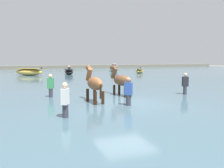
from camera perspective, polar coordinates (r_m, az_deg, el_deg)
The scene contains 13 objects.
ground_plane at distance 10.67m, azimuth 3.23°, elevation -6.79°, with size 120.00×120.00×0.00m, color gray.
water_surface at distance 20.08m, azimuth -8.29°, elevation -0.06°, with size 90.00×90.00×0.42m, color #476675.
horse_lead_bay at distance 12.38m, azimuth 2.31°, elevation 0.71°, with size 0.81×1.89×2.04m.
horse_trailing_chestnut at distance 10.50m, azimuth -4.45°, elevation -0.11°, with size 0.62×1.93×2.10m.
boat_near_starboard at distance 30.05m, azimuth -10.68°, elevation 3.01°, with size 1.31×3.22×1.09m.
boat_far_inshore at distance 36.78m, azimuth 0.48°, elevation 3.82°, with size 2.66×4.37×1.25m.
boat_far_offshore at distance 29.51m, azimuth -19.92°, elevation 2.86°, with size 3.77×3.52×0.96m.
boat_distant_east at distance 32.80m, azimuth 6.94°, elevation 3.26°, with size 2.53×2.92×1.02m.
person_wading_close at distance 13.48m, azimuth 17.71°, elevation -0.59°, with size 0.37×0.29×1.63m.
person_onlooker_left at distance 12.31m, azimuth -15.01°, elevation -1.13°, with size 0.37×0.29×1.63m.
person_wading_mid at distance 7.94m, azimuth -11.55°, elevation -5.06°, with size 0.33×0.38×1.63m.
person_onlooker_right at distance 9.81m, azimuth 4.12°, elevation -2.79°, with size 0.37×0.36×1.63m.
far_shoreline at distance 48.08m, azimuth -15.46°, elevation 3.85°, with size 80.00×2.40×1.09m, color #706B5B.
Camera 1 is at (-4.18, -9.52, 2.42)m, focal length 36.76 mm.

